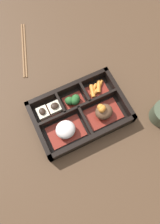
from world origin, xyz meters
TOP-DOWN VIEW (x-y plane):
  - ground_plane at (0.00, 0.00)m, footprint 3.00×3.00m
  - bento_base at (0.00, 0.00)m, footprint 0.30×0.20m
  - bento_rim at (0.00, -0.00)m, footprint 0.30×0.20m
  - bowl_stew at (-0.07, 0.03)m, footprint 0.11×0.08m
  - bowl_rice at (0.07, 0.04)m, footprint 0.11×0.08m
  - bowl_carrots at (-0.09, -0.05)m, footprint 0.07×0.05m
  - bowl_greens at (0.00, -0.05)m, footprint 0.07×0.05m
  - bowl_tofu at (0.09, -0.05)m, footprint 0.08×0.05m
  - chopsticks at (0.07, -0.32)m, footprint 0.09×0.23m

SIDE VIEW (x-z plane):
  - ground_plane at x=0.00m, z-range 0.00..0.00m
  - chopsticks at x=0.07m, z-range 0.00..0.01m
  - bento_base at x=0.00m, z-range 0.00..0.01m
  - bowl_carrots at x=-0.09m, z-range 0.01..0.03m
  - bento_rim at x=0.00m, z-range 0.00..0.05m
  - bowl_tofu at x=0.09m, z-range 0.01..0.04m
  - bowl_greens at x=0.00m, z-range 0.01..0.04m
  - bowl_rice at x=0.07m, z-range 0.01..0.05m
  - bowl_stew at x=-0.07m, z-range 0.00..0.06m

